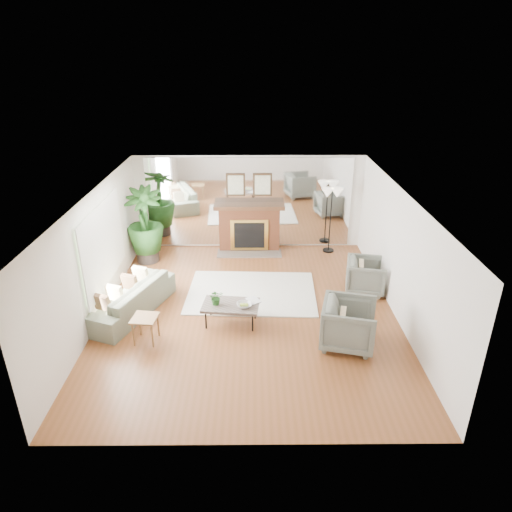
{
  "coord_description": "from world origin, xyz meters",
  "views": [
    {
      "loc": [
        0.1,
        -8.14,
        4.98
      ],
      "look_at": [
        0.16,
        0.6,
        1.0
      ],
      "focal_mm": 32.0,
      "sensor_mm": 36.0,
      "label": 1
    }
  ],
  "objects_px": {
    "armchair_front": "(349,324)",
    "coffee_table": "(231,306)",
    "armchair_back": "(366,276)",
    "potted_ficus": "(144,223)",
    "sofa": "(129,298)",
    "side_table": "(145,321)",
    "floor_lamp": "(332,198)",
    "fireplace": "(249,226)"
  },
  "relations": [
    {
      "from": "armchair_front",
      "to": "coffee_table",
      "type": "bearing_deg",
      "value": 85.52
    },
    {
      "from": "fireplace",
      "to": "armchair_back",
      "type": "bearing_deg",
      "value": -42.5
    },
    {
      "from": "armchair_back",
      "to": "armchair_front",
      "type": "xyz_separation_m",
      "value": [
        -0.77,
        -2.04,
        0.06
      ]
    },
    {
      "from": "armchair_front",
      "to": "floor_lamp",
      "type": "xyz_separation_m",
      "value": [
        0.3,
        4.26,
        1.05
      ]
    },
    {
      "from": "coffee_table",
      "to": "sofa",
      "type": "xyz_separation_m",
      "value": [
        -2.11,
        0.44,
        -0.07
      ]
    },
    {
      "from": "sofa",
      "to": "side_table",
      "type": "xyz_separation_m",
      "value": [
        0.56,
        -1.02,
        0.1
      ]
    },
    {
      "from": "sofa",
      "to": "potted_ficus",
      "type": "xyz_separation_m",
      "value": [
        -0.15,
        2.52,
        0.7
      ]
    },
    {
      "from": "coffee_table",
      "to": "floor_lamp",
      "type": "height_order",
      "value": "floor_lamp"
    },
    {
      "from": "armchair_back",
      "to": "potted_ficus",
      "type": "relative_size",
      "value": 0.43
    },
    {
      "from": "coffee_table",
      "to": "potted_ficus",
      "type": "bearing_deg",
      "value": 127.34
    },
    {
      "from": "armchair_back",
      "to": "side_table",
      "type": "relative_size",
      "value": 1.64
    },
    {
      "from": "coffee_table",
      "to": "armchair_front",
      "type": "height_order",
      "value": "armchair_front"
    },
    {
      "from": "floor_lamp",
      "to": "potted_ficus",
      "type": "bearing_deg",
      "value": -172.98
    },
    {
      "from": "fireplace",
      "to": "potted_ficus",
      "type": "relative_size",
      "value": 1.06
    },
    {
      "from": "sofa",
      "to": "armchair_front",
      "type": "distance_m",
      "value": 4.43
    },
    {
      "from": "armchair_back",
      "to": "coffee_table",
      "type": "bearing_deg",
      "value": 125.56
    },
    {
      "from": "fireplace",
      "to": "coffee_table",
      "type": "bearing_deg",
      "value": -95.3
    },
    {
      "from": "fireplace",
      "to": "sofa",
      "type": "relative_size",
      "value": 0.91
    },
    {
      "from": "fireplace",
      "to": "floor_lamp",
      "type": "height_order",
      "value": "fireplace"
    },
    {
      "from": "coffee_table",
      "to": "potted_ficus",
      "type": "relative_size",
      "value": 0.6
    },
    {
      "from": "side_table",
      "to": "floor_lamp",
      "type": "bearing_deg",
      "value": 45.73
    },
    {
      "from": "fireplace",
      "to": "coffee_table",
      "type": "xyz_separation_m",
      "value": [
        -0.34,
        -3.7,
        -0.26
      ]
    },
    {
      "from": "armchair_back",
      "to": "potted_ficus",
      "type": "height_order",
      "value": "potted_ficus"
    },
    {
      "from": "sofa",
      "to": "floor_lamp",
      "type": "relative_size",
      "value": 1.29
    },
    {
      "from": "armchair_back",
      "to": "potted_ficus",
      "type": "xyz_separation_m",
      "value": [
        -5.2,
        1.64,
        0.65
      ]
    },
    {
      "from": "sofa",
      "to": "armchair_front",
      "type": "bearing_deg",
      "value": 96.07
    },
    {
      "from": "fireplace",
      "to": "coffee_table",
      "type": "height_order",
      "value": "fireplace"
    },
    {
      "from": "side_table",
      "to": "potted_ficus",
      "type": "height_order",
      "value": "potted_ficus"
    },
    {
      "from": "armchair_back",
      "to": "side_table",
      "type": "distance_m",
      "value": 4.88
    },
    {
      "from": "sofa",
      "to": "side_table",
      "type": "distance_m",
      "value": 1.17
    },
    {
      "from": "fireplace",
      "to": "sofa",
      "type": "xyz_separation_m",
      "value": [
        -2.45,
        -3.26,
        -0.33
      ]
    },
    {
      "from": "armchair_front",
      "to": "floor_lamp",
      "type": "relative_size",
      "value": 0.55
    },
    {
      "from": "side_table",
      "to": "floor_lamp",
      "type": "height_order",
      "value": "floor_lamp"
    },
    {
      "from": "sofa",
      "to": "armchair_front",
      "type": "xyz_separation_m",
      "value": [
        4.28,
        -1.17,
        0.11
      ]
    },
    {
      "from": "side_table",
      "to": "floor_lamp",
      "type": "distance_m",
      "value": 5.85
    },
    {
      "from": "coffee_table",
      "to": "armchair_front",
      "type": "xyz_separation_m",
      "value": [
        2.17,
        -0.72,
        0.04
      ]
    },
    {
      "from": "coffee_table",
      "to": "sofa",
      "type": "relative_size",
      "value": 0.51
    },
    {
      "from": "side_table",
      "to": "armchair_front",
      "type": "bearing_deg",
      "value": -2.21
    },
    {
      "from": "fireplace",
      "to": "armchair_front",
      "type": "bearing_deg",
      "value": -67.56
    },
    {
      "from": "armchair_back",
      "to": "side_table",
      "type": "xyz_separation_m",
      "value": [
        -4.49,
        -1.9,
        0.05
      ]
    },
    {
      "from": "side_table",
      "to": "floor_lamp",
      "type": "xyz_separation_m",
      "value": [
        4.02,
        4.12,
        1.06
      ]
    },
    {
      "from": "coffee_table",
      "to": "potted_ficus",
      "type": "height_order",
      "value": "potted_ficus"
    }
  ]
}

